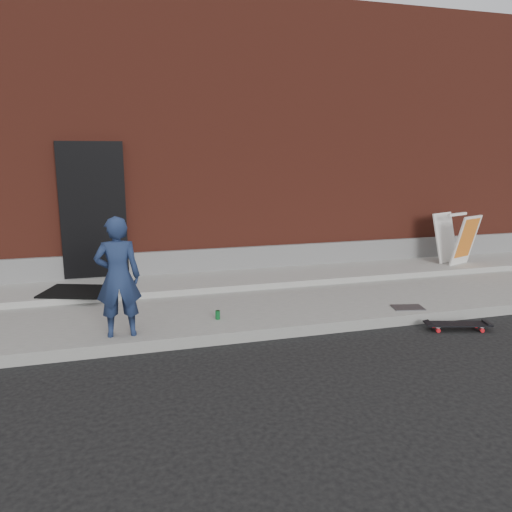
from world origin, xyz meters
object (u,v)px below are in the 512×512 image
object	(u,v)px
child	(118,277)
soda_can	(218,315)
pizza_sign	(456,238)
skateboard	(458,325)

from	to	relation	value
child	soda_can	world-z (taller)	child
pizza_sign	soda_can	world-z (taller)	pizza_sign
child	skateboard	world-z (taller)	child
soda_can	skateboard	bearing A→B (deg)	-16.18
skateboard	soda_can	bearing A→B (deg)	163.82
skateboard	soda_can	size ratio (longest dim) A/B	7.32
soda_can	pizza_sign	bearing A→B (deg)	18.87
child	soda_can	bearing A→B (deg)	-166.76
pizza_sign	soda_can	bearing A→B (deg)	-161.13
skateboard	soda_can	distance (m)	3.22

